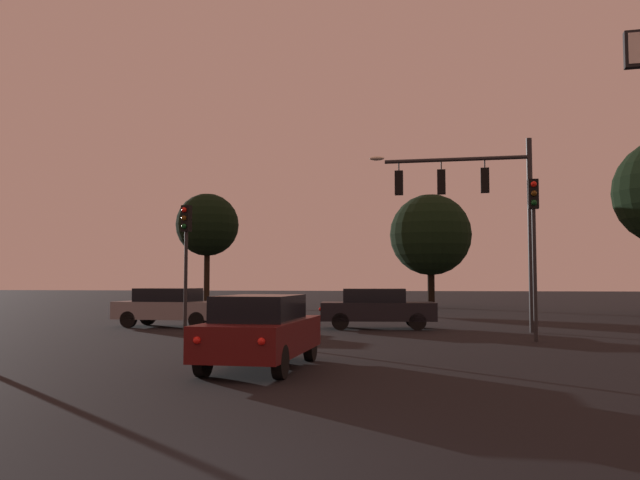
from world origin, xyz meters
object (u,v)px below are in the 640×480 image
object	(u,v)px
traffic_light_corner_right	(534,227)
car_nearside_lane	(261,330)
tree_behind_sign	(431,235)
car_crossing_right	(171,307)
traffic_light_corner_left	(186,243)
car_crossing_left	(377,308)
traffic_signal_mast_arm	(478,199)
tree_left_far	(207,225)

from	to	relation	value
traffic_light_corner_right	car_nearside_lane	xyz separation A→B (m)	(-6.79, -6.96, -2.65)
tree_behind_sign	car_crossing_right	bearing A→B (deg)	-118.62
traffic_light_corner_right	car_nearside_lane	bearing A→B (deg)	-134.30
traffic_light_corner_left	car_crossing_left	bearing A→B (deg)	30.19
traffic_light_corner_left	car_crossing_right	bearing A→B (deg)	117.71
traffic_signal_mast_arm	car_crossing_right	world-z (taller)	traffic_signal_mast_arm
car_crossing_left	tree_behind_sign	xyz separation A→B (m)	(2.63, 19.59, 4.11)
tree_left_far	traffic_light_corner_left	bearing A→B (deg)	-73.59
traffic_light_corner_right	car_crossing_right	size ratio (longest dim) A/B	1.10
traffic_light_corner_left	tree_behind_sign	world-z (taller)	tree_behind_sign
traffic_light_corner_right	tree_left_far	bearing A→B (deg)	124.81
tree_behind_sign	traffic_light_corner_left	bearing A→B (deg)	-110.96
traffic_light_corner_left	traffic_light_corner_right	size ratio (longest dim) A/B	0.90
traffic_signal_mast_arm	tree_behind_sign	bearing A→B (deg)	93.08
traffic_light_corner_right	tree_behind_sign	world-z (taller)	tree_behind_sign
tree_left_far	car_nearside_lane	bearing A→B (deg)	-70.34
traffic_signal_mast_arm	traffic_light_corner_right	world-z (taller)	traffic_signal_mast_arm
traffic_light_corner_left	traffic_light_corner_right	xyz separation A→B (m)	(11.26, -0.90, 0.33)
car_nearside_lane	traffic_light_corner_left	bearing A→B (deg)	119.64
car_crossing_left	traffic_signal_mast_arm	bearing A→B (deg)	-13.65
traffic_light_corner_left	tree_left_far	xyz separation A→B (m)	(-7.82, 26.54, 2.94)
traffic_signal_mast_arm	car_crossing_left	size ratio (longest dim) A/B	1.54
car_crossing_left	car_crossing_right	world-z (taller)	same
car_crossing_left	car_crossing_right	size ratio (longest dim) A/B	1.01
car_crossing_left	tree_left_far	world-z (taller)	tree_left_far
traffic_light_corner_left	car_crossing_right	distance (m)	4.61
traffic_light_corner_left	car_crossing_left	size ratio (longest dim) A/B	0.98
car_crossing_right	traffic_signal_mast_arm	bearing A→B (deg)	-3.79
car_crossing_left	car_crossing_right	xyz separation A→B (m)	(-8.13, -0.12, 0.00)
traffic_light_corner_left	car_crossing_left	distance (m)	7.62
car_nearside_lane	car_crossing_right	xyz separation A→B (m)	(-6.33, 11.39, 0.00)
tree_left_far	traffic_signal_mast_arm	bearing A→B (deg)	-53.18
traffic_signal_mast_arm	tree_left_far	xyz separation A→B (m)	(-17.82, 23.80, 1.29)
traffic_signal_mast_arm	car_nearside_lane	distance (m)	12.60
traffic_signal_mast_arm	tree_left_far	world-z (taller)	tree_left_far
traffic_signal_mast_arm	car_crossing_left	xyz separation A→B (m)	(-3.73, 0.91, -3.97)
traffic_signal_mast_arm	traffic_light_corner_left	xyz separation A→B (m)	(-10.00, -2.74, -1.65)
traffic_signal_mast_arm	car_nearside_lane	size ratio (longest dim) A/B	1.59
traffic_signal_mast_arm	car_nearside_lane	world-z (taller)	traffic_signal_mast_arm
tree_behind_sign	traffic_light_corner_right	bearing A→B (deg)	-84.41
traffic_light_corner_left	car_crossing_right	xyz separation A→B (m)	(-1.85, 3.53, -2.31)
car_nearside_lane	traffic_light_corner_right	bearing A→B (deg)	45.70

